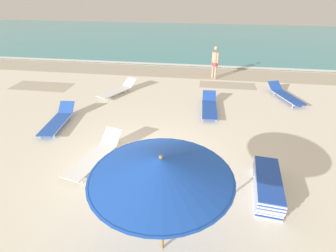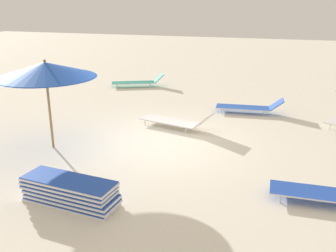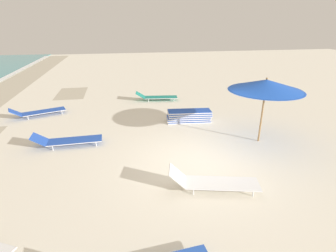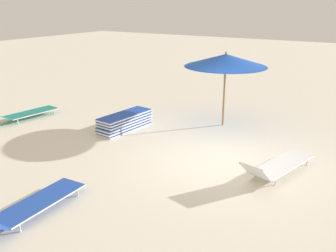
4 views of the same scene
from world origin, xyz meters
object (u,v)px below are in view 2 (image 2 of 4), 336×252
sun_lounger_beside_umbrella (138,82)px  lounger_stack (70,191)px  beach_umbrella (45,70)px  sun_lounger_near_water_right (332,193)px  sun_lounger_mid_beach_pair_b (176,121)px  sun_lounger_mid_beach_pair_a (250,107)px

sun_lounger_beside_umbrella → lounger_stack: bearing=-9.9°
beach_umbrella → sun_lounger_beside_umbrella: (-7.39, -0.58, -1.81)m
sun_lounger_near_water_right → sun_lounger_mid_beach_pair_b: bearing=-131.3°
sun_lounger_mid_beach_pair_b → beach_umbrella: bearing=-32.9°
sun_lounger_mid_beach_pair_a → lounger_stack: bearing=-25.5°
beach_umbrella → sun_lounger_mid_beach_pair_b: (-2.46, 2.61, -1.81)m
lounger_stack → sun_lounger_near_water_right: lounger_stack is taller
beach_umbrella → sun_lounger_beside_umbrella: size_ratio=1.06×
beach_umbrella → sun_lounger_near_water_right: beach_umbrella is taller
sun_lounger_mid_beach_pair_a → sun_lounger_mid_beach_pair_b: bearing=-45.9°
lounger_stack → sun_lounger_mid_beach_pair_b: sun_lounger_mid_beach_pair_b is taller
lounger_stack → sun_lounger_mid_beach_pair_b: 4.85m
lounger_stack → sun_lounger_mid_beach_pair_a: bearing=165.5°
sun_lounger_beside_umbrella → sun_lounger_mid_beach_pair_a: sun_lounger_beside_umbrella is taller
sun_lounger_beside_umbrella → sun_lounger_mid_beach_pair_b: 5.87m
sun_lounger_near_water_right → sun_lounger_mid_beach_pair_a: bearing=-161.1°
lounger_stack → sun_lounger_beside_umbrella: (-9.74, -2.53, -0.04)m
beach_umbrella → sun_lounger_mid_beach_pair_a: size_ratio=1.10×
sun_lounger_mid_beach_pair_a → sun_lounger_beside_umbrella: bearing=-123.0°
lounger_stack → sun_lounger_beside_umbrella: bearing=-159.9°
sun_lounger_beside_umbrella → sun_lounger_mid_beach_pair_b: size_ratio=0.99×
beach_umbrella → lounger_stack: beach_umbrella is taller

